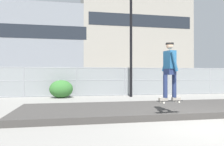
{
  "coord_description": "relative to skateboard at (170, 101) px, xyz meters",
  "views": [
    {
      "loc": [
        -3.57,
        -5.24,
        1.37
      ],
      "look_at": [
        -1.42,
        5.83,
        1.46
      ],
      "focal_mm": 34.68,
      "sensor_mm": 36.0,
      "label": 1
    }
  ],
  "objects": [
    {
      "name": "skater",
      "position": [
        -0.0,
        0.0,
        1.01
      ],
      "size": [
        0.73,
        0.6,
        1.75
      ],
      "color": "gray",
      "rests_on": "skateboard"
    },
    {
      "name": "library_building",
      "position": [
        -11.44,
        42.99,
        6.95
      ],
      "size": [
        25.18,
        14.92,
        15.06
      ],
      "color": "slate",
      "rests_on": "ground_plane"
    },
    {
      "name": "street_lamp",
      "position": [
        0.77,
        6.88,
        3.62
      ],
      "size": [
        0.44,
        0.44,
        6.74
      ],
      "color": "black",
      "rests_on": "ground_plane"
    },
    {
      "name": "gravel_berm",
      "position": [
        0.63,
        1.53,
        -0.48
      ],
      "size": [
        10.79,
        3.27,
        0.2
      ],
      "primitive_type": "cube",
      "color": "#3D3A38",
      "rests_on": "ground_plane"
    },
    {
      "name": "skateboard",
      "position": [
        0.0,
        0.0,
        0.0
      ],
      "size": [
        0.82,
        0.29,
        0.07
      ],
      "color": "black"
    },
    {
      "name": "ground_plane",
      "position": [
        0.63,
        -0.8,
        -0.58
      ],
      "size": [
        120.0,
        120.0,
        0.0
      ],
      "primitive_type": "plane",
      "color": "gray"
    },
    {
      "name": "chain_fence",
      "position": [
        0.63,
        7.86,
        0.35
      ],
      "size": [
        19.05,
        0.06,
        1.85
      ],
      "color": "gray",
      "rests_on": "ground_plane"
    },
    {
      "name": "parked_car_mid",
      "position": [
        3.25,
        10.98,
        0.26
      ],
      "size": [
        4.5,
        2.15,
        1.66
      ],
      "color": "#B7BABF",
      "rests_on": "ground_plane"
    },
    {
      "name": "parked_car_near",
      "position": [
        -2.2,
        10.61,
        0.26
      ],
      "size": [
        4.43,
        2.01,
        1.66
      ],
      "color": "silver",
      "rests_on": "ground_plane"
    },
    {
      "name": "office_block",
      "position": [
        11.21,
        41.84,
        9.35
      ],
      "size": [
        23.22,
        12.69,
        19.86
      ],
      "color": "gray",
      "rests_on": "ground_plane"
    },
    {
      "name": "shrub_left",
      "position": [
        -3.45,
        7.06,
        -0.05
      ],
      "size": [
        1.37,
        1.12,
        1.06
      ],
      "color": "#336B2D",
      "rests_on": "ground_plane"
    }
  ]
}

